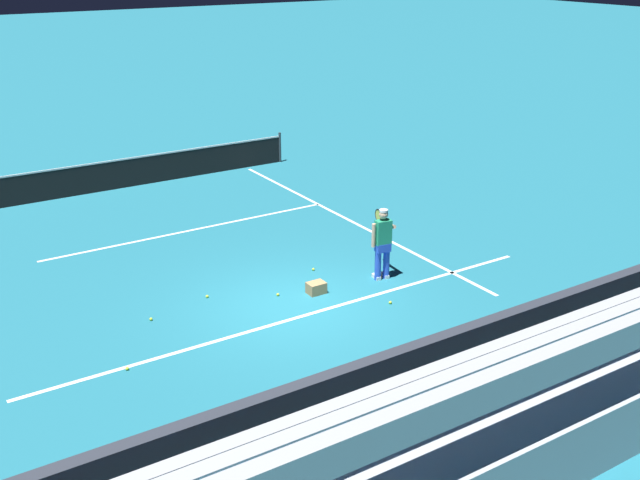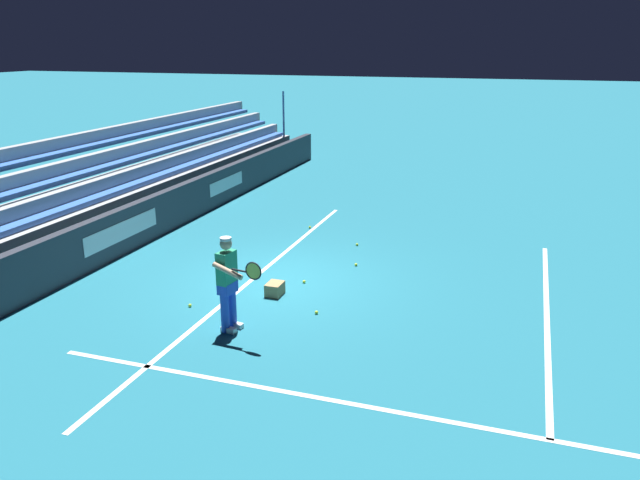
{
  "view_description": "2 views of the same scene",
  "coord_description": "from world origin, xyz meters",
  "px_view_note": "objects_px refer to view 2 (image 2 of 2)",
  "views": [
    {
      "loc": [
        -7.31,
        -12.58,
        7.29
      ],
      "look_at": [
        1.62,
        1.47,
        0.71
      ],
      "focal_mm": 42.0,
      "sensor_mm": 36.0,
      "label": 1
    },
    {
      "loc": [
        11.54,
        4.87,
        4.88
      ],
      "look_at": [
        0.47,
        1.16,
        1.16
      ],
      "focal_mm": 35.0,
      "sensor_mm": 36.0,
      "label": 2
    }
  ],
  "objects_px": {
    "tennis_ball_by_box": "(310,227)",
    "tennis_ball_far_right": "(190,305)",
    "tennis_ball_far_left": "(356,265)",
    "tennis_ball_midcourt": "(357,244)",
    "tennis_player": "(228,283)",
    "tennis_ball_near_player": "(316,312)",
    "ball_box_cardboard": "(275,289)",
    "tennis_ball_toward_net": "(304,282)"
  },
  "relations": [
    {
      "from": "tennis_ball_by_box",
      "to": "tennis_ball_far_right",
      "type": "xyz_separation_m",
      "value": [
        5.76,
        -0.42,
        0.0
      ]
    },
    {
      "from": "tennis_ball_far_left",
      "to": "tennis_ball_midcourt",
      "type": "bearing_deg",
      "value": -165.69
    },
    {
      "from": "tennis_player",
      "to": "tennis_ball_near_player",
      "type": "xyz_separation_m",
      "value": [
        -1.11,
        1.24,
        -0.86
      ]
    },
    {
      "from": "ball_box_cardboard",
      "to": "tennis_ball_toward_net",
      "type": "relative_size",
      "value": 6.06
    },
    {
      "from": "tennis_player",
      "to": "tennis_ball_by_box",
      "type": "distance_m",
      "value": 6.51
    },
    {
      "from": "tennis_ball_far_right",
      "to": "tennis_ball_near_player",
      "type": "bearing_deg",
      "value": 100.95
    },
    {
      "from": "tennis_player",
      "to": "tennis_ball_far_left",
      "type": "xyz_separation_m",
      "value": [
        -3.89,
        1.24,
        -0.86
      ]
    },
    {
      "from": "tennis_ball_far_left",
      "to": "tennis_ball_toward_net",
      "type": "height_order",
      "value": "same"
    },
    {
      "from": "tennis_ball_by_box",
      "to": "tennis_ball_far_left",
      "type": "bearing_deg",
      "value": 38.55
    },
    {
      "from": "tennis_ball_by_box",
      "to": "tennis_ball_toward_net",
      "type": "relative_size",
      "value": 1.0
    },
    {
      "from": "tennis_ball_midcourt",
      "to": "tennis_ball_far_right",
      "type": "xyz_separation_m",
      "value": [
        4.69,
        -2.06,
        0.0
      ]
    },
    {
      "from": "tennis_ball_near_player",
      "to": "ball_box_cardboard",
      "type": "bearing_deg",
      "value": -118.97
    },
    {
      "from": "tennis_ball_near_player",
      "to": "tennis_ball_far_right",
      "type": "bearing_deg",
      "value": -79.05
    },
    {
      "from": "ball_box_cardboard",
      "to": "tennis_player",
      "type": "bearing_deg",
      "value": -4.69
    },
    {
      "from": "tennis_player",
      "to": "tennis_ball_midcourt",
      "type": "bearing_deg",
      "value": 170.71
    },
    {
      "from": "tennis_ball_near_player",
      "to": "tennis_ball_toward_net",
      "type": "bearing_deg",
      "value": -151.68
    },
    {
      "from": "ball_box_cardboard",
      "to": "tennis_ball_far_left",
      "type": "height_order",
      "value": "ball_box_cardboard"
    },
    {
      "from": "ball_box_cardboard",
      "to": "tennis_ball_toward_net",
      "type": "height_order",
      "value": "ball_box_cardboard"
    },
    {
      "from": "ball_box_cardboard",
      "to": "tennis_ball_near_player",
      "type": "xyz_separation_m",
      "value": [
        0.61,
        1.1,
        -0.1
      ]
    },
    {
      "from": "tennis_player",
      "to": "tennis_ball_far_right",
      "type": "relative_size",
      "value": 25.98
    },
    {
      "from": "tennis_ball_by_box",
      "to": "tennis_ball_toward_net",
      "type": "distance_m",
      "value": 4.08
    },
    {
      "from": "tennis_ball_far_left",
      "to": "tennis_ball_by_box",
      "type": "height_order",
      "value": "same"
    },
    {
      "from": "tennis_ball_near_player",
      "to": "tennis_ball_by_box",
      "type": "relative_size",
      "value": 1.0
    },
    {
      "from": "tennis_ball_far_left",
      "to": "tennis_ball_toward_net",
      "type": "distance_m",
      "value": 1.57
    },
    {
      "from": "tennis_ball_by_box",
      "to": "tennis_ball_midcourt",
      "type": "height_order",
      "value": "same"
    },
    {
      "from": "tennis_ball_near_player",
      "to": "tennis_ball_far_left",
      "type": "xyz_separation_m",
      "value": [
        -2.78,
        0.0,
        0.0
      ]
    },
    {
      "from": "tennis_player",
      "to": "ball_box_cardboard",
      "type": "relative_size",
      "value": 4.29
    },
    {
      "from": "tennis_ball_near_player",
      "to": "tennis_ball_by_box",
      "type": "distance_m",
      "value": 5.66
    },
    {
      "from": "tennis_ball_toward_net",
      "to": "tennis_player",
      "type": "bearing_deg",
      "value": -10.73
    },
    {
      "from": "tennis_ball_far_right",
      "to": "ball_box_cardboard",
      "type": "bearing_deg",
      "value": 129.02
    },
    {
      "from": "tennis_ball_far_left",
      "to": "tennis_ball_toward_net",
      "type": "bearing_deg",
      "value": -29.1
    },
    {
      "from": "tennis_ball_far_left",
      "to": "tennis_ball_toward_net",
      "type": "xyz_separation_m",
      "value": [
        1.37,
        -0.76,
        0.0
      ]
    },
    {
      "from": "ball_box_cardboard",
      "to": "tennis_ball_far_right",
      "type": "height_order",
      "value": "ball_box_cardboard"
    },
    {
      "from": "tennis_ball_far_right",
      "to": "tennis_ball_midcourt",
      "type": "bearing_deg",
      "value": 156.3
    },
    {
      "from": "tennis_player",
      "to": "tennis_ball_near_player",
      "type": "height_order",
      "value": "tennis_player"
    },
    {
      "from": "tennis_ball_near_player",
      "to": "tennis_ball_toward_net",
      "type": "xyz_separation_m",
      "value": [
        -1.41,
        -0.76,
        0.0
      ]
    },
    {
      "from": "ball_box_cardboard",
      "to": "tennis_ball_by_box",
      "type": "distance_m",
      "value": 4.77
    },
    {
      "from": "tennis_player",
      "to": "tennis_ball_toward_net",
      "type": "distance_m",
      "value": 2.71
    },
    {
      "from": "ball_box_cardboard",
      "to": "tennis_ball_far_right",
      "type": "distance_m",
      "value": 1.71
    },
    {
      "from": "tennis_ball_by_box",
      "to": "tennis_ball_midcourt",
      "type": "bearing_deg",
      "value": 56.77
    },
    {
      "from": "ball_box_cardboard",
      "to": "tennis_ball_midcourt",
      "type": "bearing_deg",
      "value": 168.56
    },
    {
      "from": "tennis_player",
      "to": "tennis_ball_toward_net",
      "type": "xyz_separation_m",
      "value": [
        -2.52,
        0.48,
        -0.86
      ]
    }
  ]
}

